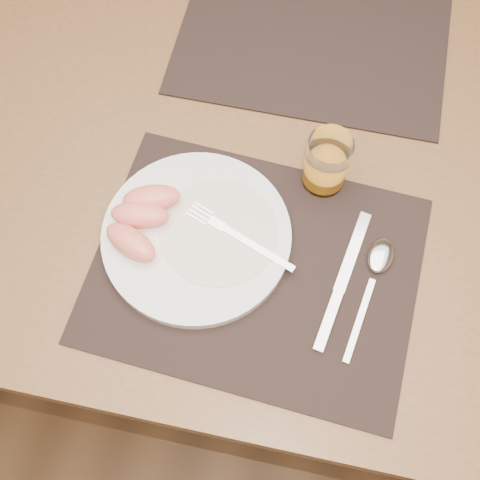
% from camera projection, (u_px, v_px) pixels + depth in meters
% --- Properties ---
extents(ground, '(5.00, 5.00, 0.00)m').
position_uv_depth(ground, '(259.00, 295.00, 1.62)').
color(ground, brown).
rests_on(ground, ground).
extents(table, '(1.40, 0.90, 0.75)m').
position_uv_depth(table, '(271.00, 167.00, 1.01)').
color(table, brown).
rests_on(table, ground).
extents(placemat_near, '(0.47, 0.38, 0.00)m').
position_uv_depth(placemat_near, '(255.00, 269.00, 0.85)').
color(placemat_near, black).
rests_on(placemat_near, table).
extents(placemat_far, '(0.45, 0.35, 0.00)m').
position_uv_depth(placemat_far, '(313.00, 35.00, 1.02)').
color(placemat_far, black).
rests_on(placemat_far, table).
extents(plate, '(0.27, 0.27, 0.02)m').
position_uv_depth(plate, '(197.00, 236.00, 0.86)').
color(plate, white).
rests_on(plate, placemat_near).
extents(plate_dressing, '(0.17, 0.17, 0.00)m').
position_uv_depth(plate_dressing, '(218.00, 231.00, 0.85)').
color(plate_dressing, white).
rests_on(plate_dressing, plate).
extents(fork, '(0.17, 0.08, 0.00)m').
position_uv_depth(fork, '(231.00, 232.00, 0.85)').
color(fork, silver).
rests_on(fork, plate).
extents(knife, '(0.05, 0.22, 0.01)m').
position_uv_depth(knife, '(339.00, 291.00, 0.83)').
color(knife, silver).
rests_on(knife, placemat_near).
extents(spoon, '(0.05, 0.19, 0.01)m').
position_uv_depth(spoon, '(378.00, 265.00, 0.84)').
color(spoon, silver).
rests_on(spoon, placemat_near).
extents(juice_glass, '(0.06, 0.06, 0.10)m').
position_uv_depth(juice_glass, '(326.00, 164.00, 0.86)').
color(juice_glass, white).
rests_on(juice_glass, placemat_near).
extents(grapefruit_wedges, '(0.10, 0.14, 0.03)m').
position_uv_depth(grapefruit_wedges, '(141.00, 218.00, 0.84)').
color(grapefruit_wedges, '#F37D63').
rests_on(grapefruit_wedges, plate).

